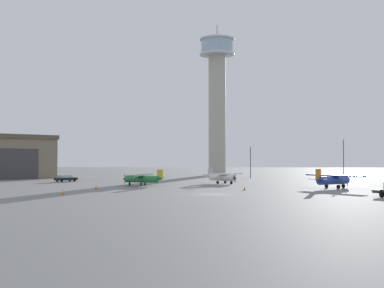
# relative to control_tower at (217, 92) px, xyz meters

# --- Properties ---
(ground_plane) EXTENTS (400.00, 400.00, 0.00)m
(ground_plane) POSITION_rel_control_tower_xyz_m (0.63, -78.56, -24.14)
(ground_plane) COLOR slate
(control_tower) EXTENTS (10.10, 10.10, 43.76)m
(control_tower) POSITION_rel_control_tower_xyz_m (0.00, 0.00, 0.00)
(control_tower) COLOR #B2AD9E
(control_tower) RESTS_ON ground_plane
(airplane_green) EXTENTS (7.70, 9.85, 2.89)m
(airplane_green) POSITION_rel_control_tower_xyz_m (-12.06, -58.94, -22.79)
(airplane_green) COLOR #287A42
(airplane_green) RESTS_ON ground_plane
(airplane_white) EXTENTS (7.66, 8.09, 2.86)m
(airplane_white) POSITION_rel_control_tower_xyz_m (1.76, -50.72, -22.81)
(airplane_white) COLOR white
(airplane_white) RESTS_ON ground_plane
(airplane_blue) EXTENTS (8.45, 9.27, 3.18)m
(airplane_blue) POSITION_rel_control_tower_xyz_m (19.71, -64.27, -22.66)
(airplane_blue) COLOR #2847A8
(airplane_blue) RESTS_ON ground_plane
(car_black) EXTENTS (4.32, 4.67, 1.37)m
(car_black) POSITION_rel_control_tower_xyz_m (-30.37, -44.89, -23.40)
(car_black) COLOR black
(car_black) RESTS_ON ground_plane
(light_post_west) EXTENTS (0.44, 0.44, 7.79)m
(light_post_west) POSITION_rel_control_tower_xyz_m (8.47, -23.68, -19.44)
(light_post_west) COLOR #38383D
(light_post_west) RESTS_ON ground_plane
(light_post_east) EXTENTS (0.44, 0.44, 9.48)m
(light_post_east) POSITION_rel_control_tower_xyz_m (30.44, -24.59, -18.55)
(light_post_east) COLOR #38383D
(light_post_east) RESTS_ON ground_plane
(traffic_cone_near_left) EXTENTS (0.36, 0.36, 0.73)m
(traffic_cone_near_left) POSITION_rel_control_tower_xyz_m (-18.02, -68.02, -23.78)
(traffic_cone_near_left) COLOR black
(traffic_cone_near_left) RESTS_ON ground_plane
(traffic_cone_near_right) EXTENTS (0.36, 0.36, 0.62)m
(traffic_cone_near_right) POSITION_rel_control_tower_xyz_m (5.37, -69.84, -23.84)
(traffic_cone_near_right) COLOR black
(traffic_cone_near_right) RESTS_ON ground_plane
(traffic_cone_mid_apron) EXTENTS (0.36, 0.36, 0.73)m
(traffic_cone_mid_apron) POSITION_rel_control_tower_xyz_m (-19.30, -80.53, -23.78)
(traffic_cone_mid_apron) COLOR black
(traffic_cone_mid_apron) RESTS_ON ground_plane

